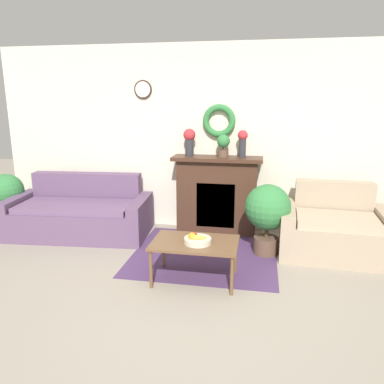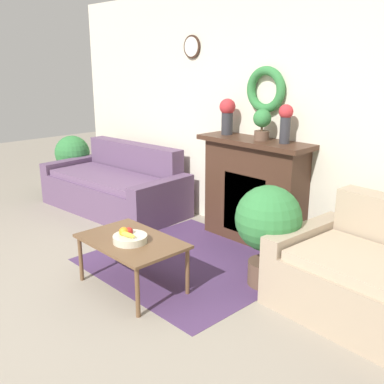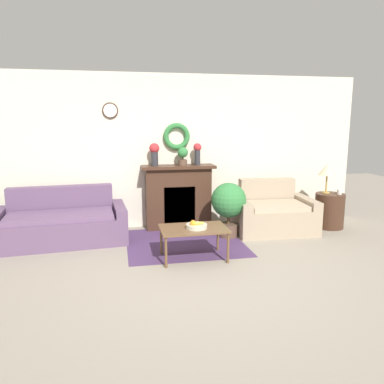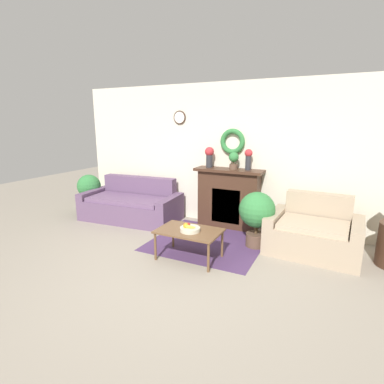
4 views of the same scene
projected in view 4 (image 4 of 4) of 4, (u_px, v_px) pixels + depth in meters
ground_plane at (166, 283)px, 3.77m from camera, size 16.00×16.00×0.00m
floor_rug at (208, 241)px, 5.07m from camera, size 1.80×1.70×0.01m
wall_back at (234, 155)px, 5.68m from camera, size 6.80×0.16×2.70m
fireplace at (229, 198)px, 5.68m from camera, size 1.28×0.41×1.13m
couch_left at (132, 205)px, 6.19m from camera, size 2.05×1.11×0.84m
loveseat_right at (314, 233)px, 4.61m from camera, size 1.39×1.04×0.87m
coffee_table at (189, 233)px, 4.36m from camera, size 0.92×0.60×0.44m
fruit_bowl at (190, 229)px, 4.29m from camera, size 0.29×0.29×0.12m
vase_on_mantel_left at (209, 155)px, 5.68m from camera, size 0.17×0.17×0.39m
vase_on_mantel_right at (248, 158)px, 5.36m from camera, size 0.14×0.14×0.38m
potted_plant_on_mantel at (234, 160)px, 5.46m from camera, size 0.18×0.18×0.32m
potted_plant_floor_by_couch at (89, 188)px, 6.70m from camera, size 0.51×0.51×0.83m
potted_plant_floor_by_loveseat at (257, 213)px, 4.76m from camera, size 0.57×0.57×0.90m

